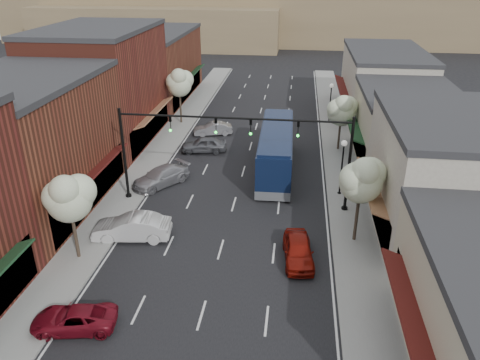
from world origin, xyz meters
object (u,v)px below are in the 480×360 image
(tree_right_far, at_px, (342,109))
(lamp_post_far, at_px, (331,97))
(parked_car_c, at_px, (161,177))
(tree_right_near, at_px, (362,178))
(signal_mast_left, at_px, (155,142))
(red_hatchback, at_px, (298,250))
(parked_car_b, at_px, (132,227))
(parked_car_a, at_px, (74,319))
(parked_car_d, at_px, (204,145))
(coach_bus, at_px, (276,149))
(parked_car_e, at_px, (213,129))
(tree_left_near, at_px, (69,196))
(signal_mast_right, at_px, (315,149))
(tree_left_far, at_px, (179,82))
(lamp_post_near, at_px, (343,159))

(tree_right_far, xyz_separation_m, lamp_post_far, (-0.55, 8.06, -0.99))
(parked_car_c, bearing_deg, tree_right_near, 11.84)
(signal_mast_left, relative_size, red_hatchback, 1.96)
(signal_mast_left, relative_size, parked_car_b, 1.66)
(tree_right_near, bearing_deg, red_hatchback, -144.87)
(parked_car_a, xyz_separation_m, parked_car_d, (1.72, 23.66, 0.16))
(signal_mast_left, height_order, coach_bus, signal_mast_left)
(lamp_post_far, height_order, parked_car_c, lamp_post_far)
(coach_bus, height_order, parked_car_c, coach_bus)
(tree_right_near, relative_size, red_hatchback, 1.42)
(signal_mast_left, distance_m, red_hatchback, 12.90)
(tree_right_near, bearing_deg, parked_car_d, 131.74)
(red_hatchback, xyz_separation_m, parked_car_a, (-10.69, -7.08, -0.15))
(tree_right_far, xyz_separation_m, parked_car_e, (-12.55, 2.84, -3.35))
(tree_left_near, bearing_deg, tree_right_far, 50.31)
(signal_mast_right, height_order, tree_left_far, signal_mast_right)
(tree_left_far, height_order, parked_car_c, tree_left_far)
(parked_car_c, distance_m, parked_car_e, 12.41)
(tree_right_near, bearing_deg, parked_car_c, 155.63)
(tree_left_near, bearing_deg, tree_right_near, 13.55)
(tree_right_near, relative_size, parked_car_a, 1.46)
(lamp_post_near, bearing_deg, parked_car_b, -149.80)
(signal_mast_right, bearing_deg, parked_car_d, 134.46)
(lamp_post_near, bearing_deg, parked_car_d, 147.97)
(coach_bus, height_order, parked_car_b, coach_bus)
(signal_mast_left, bearing_deg, tree_right_far, 40.54)
(tree_left_near, distance_m, parked_car_d, 18.84)
(tree_left_near, relative_size, parked_car_e, 1.46)
(tree_left_far, bearing_deg, signal_mast_right, -52.29)
(tree_right_far, height_order, coach_bus, tree_right_far)
(red_hatchback, bearing_deg, parked_car_e, 106.98)
(parked_car_e, bearing_deg, lamp_post_far, 97.33)
(parked_car_b, bearing_deg, signal_mast_left, 171.01)
(lamp_post_far, distance_m, parked_car_a, 36.43)
(parked_car_d, relative_size, parked_car_e, 1.09)
(tree_left_far, distance_m, parked_car_d, 9.72)
(tree_right_near, distance_m, parked_car_a, 17.63)
(parked_car_d, height_order, parked_car_e, parked_car_d)
(parked_car_a, bearing_deg, parked_car_e, 167.03)
(signal_mast_left, height_order, parked_car_c, signal_mast_left)
(red_hatchback, height_order, parked_car_a, red_hatchback)
(lamp_post_near, relative_size, parked_car_c, 0.90)
(signal_mast_right, height_order, parked_car_e, signal_mast_right)
(tree_right_far, bearing_deg, tree_left_far, 160.13)
(tree_right_near, bearing_deg, signal_mast_left, 163.81)
(tree_left_near, relative_size, tree_left_far, 0.93)
(lamp_post_near, xyz_separation_m, parked_car_a, (-13.72, -16.16, -2.44))
(lamp_post_far, distance_m, parked_car_b, 28.93)
(signal_mast_right, xyz_separation_m, tree_left_near, (-13.87, -8.05, -0.40))
(tree_left_far, relative_size, parked_car_a, 1.50)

